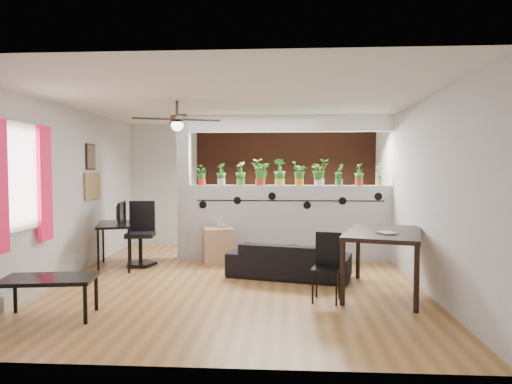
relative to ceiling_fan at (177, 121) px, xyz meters
name	(u,v)px	position (x,y,z in m)	size (l,w,h in m)	color
room_shell	(236,192)	(0.80, 0.30, -1.01)	(6.30, 7.10, 2.90)	olive
partition_wall	(289,223)	(1.60, 1.80, -1.64)	(3.60, 0.18, 1.35)	#BCBCC1
ceiling_header	(290,123)	(1.60, 1.80, 0.14)	(3.60, 0.18, 0.30)	white
pier_column	(184,188)	(-0.31, 1.80, -1.01)	(0.22, 0.20, 2.60)	#BCBCC1
brick_panel	(289,185)	(1.60, 3.27, -1.01)	(3.90, 0.05, 2.60)	brown
vine_decal	(290,201)	(1.60, 1.70, -1.23)	(3.31, 0.01, 0.30)	black
window_assembly	(21,180)	(-1.76, -0.90, -0.81)	(0.09, 1.30, 1.55)	white
baseboard_heater	(25,293)	(-1.74, -0.90, -2.22)	(0.08, 1.00, 0.18)	beige
corkboard	(93,186)	(-1.78, 1.25, -0.96)	(0.03, 0.60, 0.45)	olive
framed_art	(91,157)	(-1.78, 1.20, -0.46)	(0.03, 0.34, 0.44)	#8C7259
ceiling_fan	(177,121)	(0.00, 0.00, 0.00)	(1.19, 1.19, 0.43)	black
potted_plant_0	(202,174)	(0.02, 1.80, -0.77)	(0.23, 0.22, 0.36)	red
potted_plant_1	(221,173)	(0.37, 1.80, -0.75)	(0.23, 0.25, 0.39)	silver
potted_plant_2	(241,173)	(0.72, 1.80, -0.74)	(0.27, 0.27, 0.42)	#4D9737
potted_plant_3	(260,171)	(1.07, 1.80, -0.71)	(0.25, 0.20, 0.48)	#B9331D
potted_plant_4	(280,171)	(1.42, 1.80, -0.72)	(0.28, 0.24, 0.47)	#CED049
potted_plant_5	(299,173)	(1.78, 1.80, -0.74)	(0.24, 0.27, 0.43)	orange
potted_plant_6	(319,172)	(2.13, 1.80, -0.72)	(0.29, 0.26, 0.46)	silver
potted_plant_7	(339,174)	(2.48, 1.80, -0.76)	(0.23, 0.21, 0.38)	#33802E
potted_plant_8	(359,174)	(2.83, 1.80, -0.75)	(0.21, 0.24, 0.39)	#B5311D
potted_plant_9	(379,174)	(3.18, 1.80, -0.77)	(0.19, 0.15, 0.37)	#D1C84A
sofa	(289,261)	(1.58, 0.50, -2.06)	(1.73, 0.68, 0.51)	black
cube_shelf	(218,245)	(0.36, 1.46, -2.01)	(0.51, 0.45, 0.62)	tan
cup	(221,225)	(0.41, 1.46, -1.64)	(0.13, 0.13, 0.10)	gray
computer_desk	(115,228)	(-1.29, 0.99, -1.64)	(0.82, 1.14, 0.74)	black
monitor	(118,217)	(-1.29, 1.14, -1.48)	(0.06, 0.33, 0.19)	black
office_chair	(141,238)	(-0.92, 1.20, -1.84)	(0.56, 0.56, 1.07)	black
dining_table	(384,238)	(2.82, -0.31, -1.57)	(1.31, 1.71, 0.83)	black
book	(381,233)	(2.72, -0.61, -1.47)	(0.18, 0.24, 0.02)	gray
folding_chair	(327,260)	(2.05, -0.66, -1.81)	(0.41, 0.41, 0.85)	black
coffee_table	(48,282)	(-1.08, -1.56, -1.91)	(1.05, 0.69, 0.46)	black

